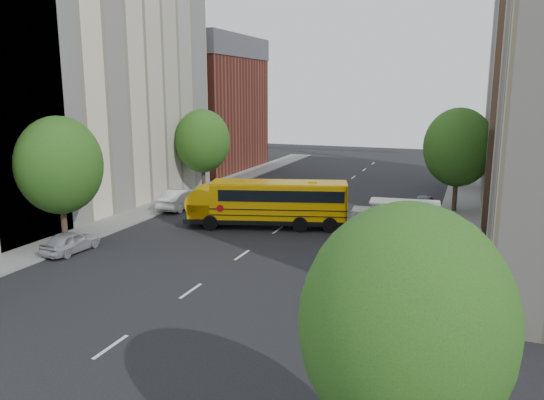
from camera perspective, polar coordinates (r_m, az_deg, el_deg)
The scene contains 17 objects.
ground at distance 32.63m, azimuth -1.80°, elevation -4.94°, with size 120.00×120.00×0.00m, color black.
sidewalk_left at distance 42.27m, azimuth -13.67°, elevation -1.32°, with size 3.00×80.00×0.12m, color slate.
sidewalk_right at distance 35.09m, azimuth 19.19°, elevation -4.31°, with size 3.00×80.00×0.12m, color slate.
lane_markings at distance 41.73m, azimuth 3.49°, elevation -1.25°, with size 0.15×64.00×0.01m, color silver.
building_left_cream at distance 46.03m, azimuth -20.40°, elevation 11.81°, with size 10.00×26.00×20.00m, color beige.
building_left_redbrick at distance 64.37m, azimuth -7.12°, elevation 9.09°, with size 10.00×15.00×13.00m, color maroon.
street_tree_1 at distance 34.19m, azimuth -21.90°, elevation 3.48°, with size 5.12×5.12×7.90m.
street_tree_2 at distance 48.87m, azimuth -7.47°, elevation 6.30°, with size 4.99×4.99×7.71m.
street_tree_3 at distance 11.94m, azimuth 14.18°, elevation -12.87°, with size 4.61×4.61×7.11m.
street_tree_4 at distance 43.06m, azimuth 19.40°, elevation 5.36°, with size 5.25×5.25×8.10m.
street_tree_5 at distance 55.04m, azimuth 19.77°, elevation 6.19°, with size 4.86×4.86×7.51m.
school_bus at distance 36.69m, azimuth -0.50°, elevation -0.12°, with size 11.84×5.75×3.27m.
safari_truck at distance 35.39m, azimuth 13.30°, elevation -1.86°, with size 5.65×2.55×2.35m.
parked_car_0 at distance 33.30m, azimuth -20.81°, elevation -4.23°, with size 1.52×3.77×1.28m, color #ADADB4.
parked_car_1 at distance 43.17m, azimuth -9.76°, elevation 0.12°, with size 1.70×4.86×1.60m, color silver.
parked_car_3 at distance 22.05m, azimuth 10.84°, elevation -11.64°, with size 1.93×4.75×1.38m, color maroon.
parked_car_4 at distance 42.68m, azimuth 16.00°, elevation -0.48°, with size 1.58×3.92×1.34m, color #343C5B.
Camera 1 is at (12.07, -28.84, 9.35)m, focal length 35.00 mm.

